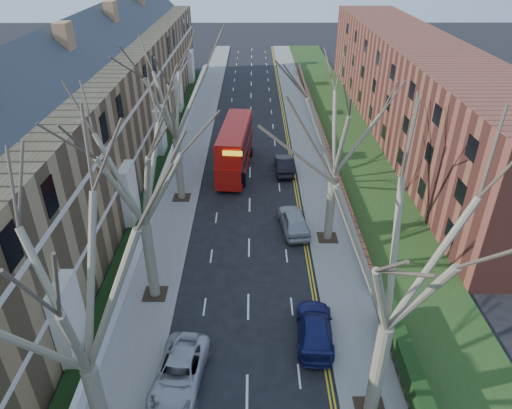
{
  "coord_description": "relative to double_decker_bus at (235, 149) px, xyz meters",
  "views": [
    {
      "loc": [
        0.36,
        -5.32,
        18.97
      ],
      "look_at": [
        0.5,
        21.67,
        3.14
      ],
      "focal_mm": 32.0,
      "sensor_mm": 36.0,
      "label": 1
    }
  ],
  "objects": [
    {
      "name": "pavement_left",
      "position": [
        -4.62,
        5.39,
        -2.02
      ],
      "size": [
        3.0,
        102.0,
        0.12
      ],
      "primitive_type": "cube",
      "color": "slate",
      "rests_on": "ground"
    },
    {
      "name": "pavement_right",
      "position": [
        7.38,
        5.39,
        -2.02
      ],
      "size": [
        3.0,
        102.0,
        0.12
      ],
      "primitive_type": "cube",
      "color": "slate",
      "rests_on": "ground"
    },
    {
      "name": "terrace_left",
      "position": [
        -12.27,
        -2.61,
        3.45
      ],
      "size": [
        9.7,
        78.0,
        13.6
      ],
      "color": "olive",
      "rests_on": "ground"
    },
    {
      "name": "flats_right",
      "position": [
        18.84,
        9.39,
        2.9
      ],
      "size": [
        13.97,
        54.0,
        10.0
      ],
      "color": "brown",
      "rests_on": "ground"
    },
    {
      "name": "front_wall_left",
      "position": [
        -6.27,
        -2.61,
        -1.46
      ],
      "size": [
        0.3,
        78.0,
        1.0
      ],
      "color": "white",
      "rests_on": "ground"
    },
    {
      "name": "grass_verge_right",
      "position": [
        11.88,
        5.39,
        -1.93
      ],
      "size": [
        6.0,
        102.0,
        0.06
      ],
      "color": "#203A15",
      "rests_on": "ground"
    },
    {
      "name": "tree_left_mid",
      "position": [
        -4.32,
        -27.61,
        7.47
      ],
      "size": [
        10.5,
        10.5,
        14.71
      ],
      "color": "brown",
      "rests_on": "ground"
    },
    {
      "name": "tree_left_far",
      "position": [
        -4.32,
        -17.61,
        7.16
      ],
      "size": [
        10.15,
        10.15,
        14.22
      ],
      "color": "brown",
      "rests_on": "ground"
    },
    {
      "name": "tree_left_dist",
      "position": [
        -4.32,
        -5.61,
        7.47
      ],
      "size": [
        10.5,
        10.5,
        14.71
      ],
      "color": "brown",
      "rests_on": "ground"
    },
    {
      "name": "tree_right_mid",
      "position": [
        7.08,
        -25.61,
        7.47
      ],
      "size": [
        10.5,
        10.5,
        14.71
      ],
      "color": "brown",
      "rests_on": "ground"
    },
    {
      "name": "tree_right_far",
      "position": [
        7.08,
        -11.61,
        7.16
      ],
      "size": [
        10.15,
        10.15,
        14.22
      ],
      "color": "brown",
      "rests_on": "ground"
    },
    {
      "name": "double_decker_bus",
      "position": [
        0.0,
        0.0,
        0.0
      ],
      "size": [
        3.25,
        10.26,
        4.25
      ],
      "rotation": [
        0.0,
        0.0,
        3.05
      ],
      "color": "#B2120C",
      "rests_on": "ground"
    },
    {
      "name": "car_left_far",
      "position": [
        -1.92,
        -23.93,
        -1.4
      ],
      "size": [
        2.81,
        5.14,
        1.37
      ],
      "primitive_type": "imported",
      "rotation": [
        0.0,
        0.0,
        -0.11
      ],
      "color": "#AEAEB4",
      "rests_on": "ground"
    },
    {
      "name": "car_right_near",
      "position": [
        5.02,
        -21.06,
        -1.39
      ],
      "size": [
        2.26,
        4.87,
        1.38
      ],
      "primitive_type": "imported",
      "rotation": [
        0.0,
        0.0,
        3.07
      ],
      "color": "navy",
      "rests_on": "ground"
    },
    {
      "name": "car_right_mid",
      "position": [
        4.69,
        -10.34,
        -1.29
      ],
      "size": [
        2.42,
        4.86,
        1.59
      ],
      "primitive_type": "imported",
      "rotation": [
        0.0,
        0.0,
        3.26
      ],
      "color": "#9FA3A8",
      "rests_on": "ground"
    },
    {
      "name": "car_right_far",
      "position": [
        4.56,
        -0.52,
        -1.34
      ],
      "size": [
        1.65,
        4.52,
        1.48
      ],
      "primitive_type": "imported",
      "rotation": [
        0.0,
        0.0,
        3.16
      ],
      "color": "black",
      "rests_on": "ground"
    }
  ]
}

